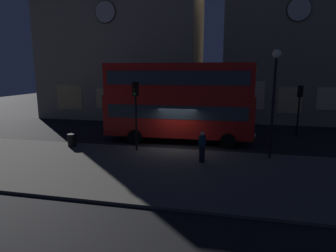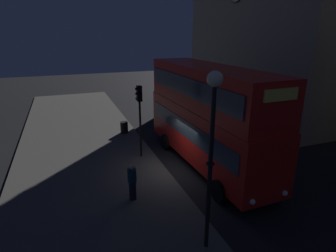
{
  "view_description": "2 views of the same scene",
  "coord_description": "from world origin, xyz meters",
  "px_view_note": "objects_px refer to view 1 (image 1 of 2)",
  "views": [
    {
      "loc": [
        3.33,
        -17.57,
        4.89
      ],
      "look_at": [
        -0.67,
        0.71,
        1.28
      ],
      "focal_mm": 30.41,
      "sensor_mm": 36.0,
      "label": 1
    },
    {
      "loc": [
        12.34,
        -5.27,
        7.0
      ],
      "look_at": [
        -1.03,
        -0.19,
        2.2
      ],
      "focal_mm": 29.72,
      "sensor_mm": 36.0,
      "label": 2
    }
  ],
  "objects_px": {
    "double_decker_bus": "(178,99)",
    "traffic_light_far_side": "(299,100)",
    "pedestrian": "(202,147)",
    "traffic_light_near_kerb": "(136,102)",
    "street_lamp": "(275,84)",
    "litter_bin": "(72,140)"
  },
  "relations": [
    {
      "from": "traffic_light_near_kerb",
      "to": "double_decker_bus",
      "type": "bearing_deg",
      "value": 56.7
    },
    {
      "from": "litter_bin",
      "to": "street_lamp",
      "type": "bearing_deg",
      "value": 0.7
    },
    {
      "from": "traffic_light_near_kerb",
      "to": "litter_bin",
      "type": "distance_m",
      "value": 5.07
    },
    {
      "from": "street_lamp",
      "to": "litter_bin",
      "type": "relative_size",
      "value": 7.29
    },
    {
      "from": "traffic_light_far_side",
      "to": "litter_bin",
      "type": "relative_size",
      "value": 4.77
    },
    {
      "from": "pedestrian",
      "to": "litter_bin",
      "type": "relative_size",
      "value": 2.06
    },
    {
      "from": "traffic_light_near_kerb",
      "to": "street_lamp",
      "type": "relative_size",
      "value": 0.7
    },
    {
      "from": "traffic_light_near_kerb",
      "to": "street_lamp",
      "type": "height_order",
      "value": "street_lamp"
    },
    {
      "from": "double_decker_bus",
      "to": "traffic_light_near_kerb",
      "type": "relative_size",
      "value": 2.47
    },
    {
      "from": "traffic_light_far_side",
      "to": "pedestrian",
      "type": "xyz_separation_m",
      "value": [
        -6.38,
        -8.07,
        -1.81
      ]
    },
    {
      "from": "double_decker_bus",
      "to": "pedestrian",
      "type": "height_order",
      "value": "double_decker_bus"
    },
    {
      "from": "double_decker_bus",
      "to": "pedestrian",
      "type": "bearing_deg",
      "value": -66.66
    },
    {
      "from": "traffic_light_far_side",
      "to": "double_decker_bus",
      "type": "bearing_deg",
      "value": 9.37
    },
    {
      "from": "street_lamp",
      "to": "litter_bin",
      "type": "xyz_separation_m",
      "value": [
        -12.17,
        -0.15,
        -3.72
      ]
    },
    {
      "from": "traffic_light_near_kerb",
      "to": "pedestrian",
      "type": "xyz_separation_m",
      "value": [
        4.17,
        -1.52,
        -2.14
      ]
    },
    {
      "from": "litter_bin",
      "to": "pedestrian",
      "type": "bearing_deg",
      "value": -9.91
    },
    {
      "from": "traffic_light_near_kerb",
      "to": "traffic_light_far_side",
      "type": "relative_size",
      "value": 1.08
    },
    {
      "from": "traffic_light_near_kerb",
      "to": "litter_bin",
      "type": "xyz_separation_m",
      "value": [
        -4.36,
        -0.03,
        -2.58
      ]
    },
    {
      "from": "double_decker_bus",
      "to": "traffic_light_near_kerb",
      "type": "bearing_deg",
      "value": -124.15
    },
    {
      "from": "double_decker_bus",
      "to": "street_lamp",
      "type": "distance_m",
      "value": 6.64
    },
    {
      "from": "traffic_light_far_side",
      "to": "pedestrian",
      "type": "bearing_deg",
      "value": 39.27
    },
    {
      "from": "double_decker_bus",
      "to": "traffic_light_far_side",
      "type": "relative_size",
      "value": 2.66
    }
  ]
}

